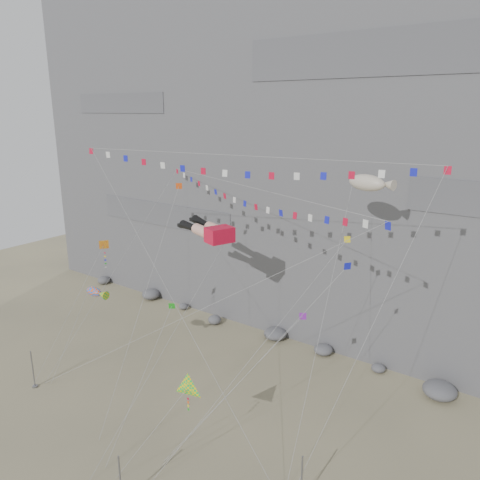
# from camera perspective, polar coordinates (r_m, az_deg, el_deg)

# --- Properties ---
(ground) EXTENTS (120.00, 120.00, 0.00)m
(ground) POSITION_cam_1_polar(r_m,az_deg,el_deg) (43.09, -8.35, -20.37)
(ground) COLOR gray
(ground) RESTS_ON ground
(cliff) EXTENTS (80.00, 28.00, 50.00)m
(cliff) POSITION_cam_1_polar(r_m,az_deg,el_deg) (61.82, 12.30, 15.09)
(cliff) COLOR slate
(cliff) RESTS_ON ground
(talus_boulders) EXTENTS (60.00, 3.00, 1.20)m
(talus_boulders) POSITION_cam_1_polar(r_m,az_deg,el_deg) (54.34, 4.31, -11.35)
(talus_boulders) COLOR slate
(talus_boulders) RESTS_ON ground
(anchor_pole_left) EXTENTS (0.12, 0.12, 3.75)m
(anchor_pole_left) POSITION_cam_1_polar(r_m,az_deg,el_deg) (49.12, -23.94, -14.21)
(anchor_pole_left) COLOR slate
(anchor_pole_left) RESTS_ON ground
(anchor_pole_center) EXTENTS (0.12, 0.12, 3.71)m
(anchor_pole_center) POSITION_cam_1_polar(r_m,az_deg,el_deg) (35.23, -14.39, -26.47)
(anchor_pole_center) COLOR slate
(anchor_pole_center) RESTS_ON ground
(legs_kite) EXTENTS (7.95, 19.80, 21.75)m
(legs_kite) POSITION_cam_1_polar(r_m,az_deg,el_deg) (44.05, -3.95, 1.24)
(legs_kite) COLOR red
(legs_kite) RESTS_ON ground
(flag_banner_upper) EXTENTS (29.40, 19.96, 27.00)m
(flag_banner_upper) POSITION_cam_1_polar(r_m,az_deg,el_deg) (42.70, 1.24, 6.43)
(flag_banner_upper) COLOR red
(flag_banner_upper) RESTS_ON ground
(flag_banner_lower) EXTENTS (30.52, 10.57, 25.28)m
(flag_banner_lower) POSITION_cam_1_polar(r_m,az_deg,el_deg) (37.34, -0.48, 10.23)
(flag_banner_lower) COLOR red
(flag_banner_lower) RESTS_ON ground
(harlequin_kite) EXTENTS (5.18, 7.28, 15.25)m
(harlequin_kite) POSITION_cam_1_polar(r_m,az_deg,el_deg) (44.54, -16.29, -0.62)
(harlequin_kite) COLOR red
(harlequin_kite) RESTS_ON ground
(fish_windsock) EXTENTS (4.85, 3.95, 10.15)m
(fish_windsock) POSITION_cam_1_polar(r_m,az_deg,el_deg) (45.26, -17.39, -6.05)
(fish_windsock) COLOR #FF590D
(fish_windsock) RESTS_ON ground
(delta_kite) EXTENTS (4.85, 4.30, 8.63)m
(delta_kite) POSITION_cam_1_polar(r_m,az_deg,el_deg) (34.10, -6.44, -17.55)
(delta_kite) COLOR yellow
(delta_kite) RESTS_ON ground
(blimp_windsock) EXTENTS (4.46, 15.04, 23.79)m
(blimp_windsock) POSITION_cam_1_polar(r_m,az_deg,el_deg) (39.98, 15.17, 6.70)
(blimp_windsock) COLOR beige
(blimp_windsock) RESTS_ON ground
(small_kite_a) EXTENTS (2.85, 13.23, 22.35)m
(small_kite_a) POSITION_cam_1_polar(r_m,az_deg,el_deg) (43.42, -7.60, 6.09)
(small_kite_a) COLOR #F95315
(small_kite_a) RESTS_ON ground
(small_kite_b) EXTENTS (6.65, 10.56, 15.00)m
(small_kite_b) POSITION_cam_1_polar(r_m,az_deg,el_deg) (37.26, 7.46, -9.41)
(small_kite_b) COLOR purple
(small_kite_b) RESTS_ON ground
(small_kite_c) EXTENTS (1.34, 8.89, 12.69)m
(small_kite_c) POSITION_cam_1_polar(r_m,az_deg,el_deg) (39.04, -8.41, -8.20)
(small_kite_c) COLOR #19A61A
(small_kite_c) RESTS_ON ground
(small_kite_d) EXTENTS (7.69, 15.94, 22.76)m
(small_kite_d) POSITION_cam_1_polar(r_m,az_deg,el_deg) (37.53, 12.46, -0.54)
(small_kite_d) COLOR yellow
(small_kite_d) RESTS_ON ground
(small_kite_e) EXTENTS (10.37, 9.53, 19.95)m
(small_kite_e) POSITION_cam_1_polar(r_m,az_deg,el_deg) (32.40, 12.43, -3.73)
(small_kite_e) COLOR #161BC5
(small_kite_e) RESTS_ON ground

